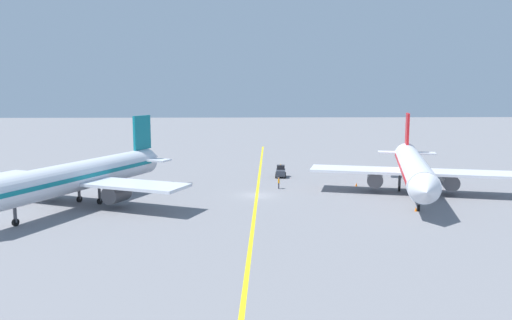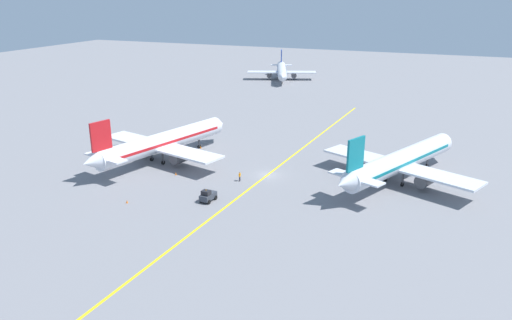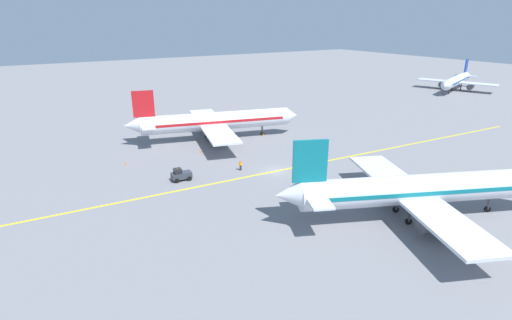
{
  "view_description": "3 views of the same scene",
  "coord_description": "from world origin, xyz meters",
  "px_view_note": "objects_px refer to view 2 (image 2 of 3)",
  "views": [
    {
      "loc": [
        2.03,
        66.88,
        14.21
      ],
      "look_at": [
        0.07,
        -1.58,
        4.68
      ],
      "focal_mm": 35.0,
      "sensor_mm": 36.0,
      "label": 1
    },
    {
      "loc": [
        29.83,
        -77.86,
        31.15
      ],
      "look_at": [
        -2.58,
        0.94,
        2.22
      ],
      "focal_mm": 35.0,
      "sensor_mm": 36.0,
      "label": 2
    },
    {
      "loc": [
        49.47,
        -34.19,
        23.21
      ],
      "look_at": [
        0.58,
        -4.06,
        2.86
      ],
      "focal_mm": 28.0,
      "sensor_mm": 36.0,
      "label": 3
    }
  ],
  "objects_px": {
    "airplane_at_gate": "(162,142)",
    "ground_crew_worker": "(240,176)",
    "airplane_adjacent_stand": "(400,161)",
    "traffic_cone_near_nose": "(127,201)",
    "traffic_cone_mid_apron": "(201,147)",
    "airplane_distant_taxiing": "(282,71)",
    "baggage_tug_dark": "(208,196)",
    "traffic_cone_by_wingtip": "(176,174)"
  },
  "relations": [
    {
      "from": "airplane_at_gate",
      "to": "ground_crew_worker",
      "type": "height_order",
      "value": "airplane_at_gate"
    },
    {
      "from": "airplane_adjacent_stand",
      "to": "airplane_at_gate",
      "type": "bearing_deg",
      "value": -172.4
    },
    {
      "from": "traffic_cone_near_nose",
      "to": "traffic_cone_mid_apron",
      "type": "relative_size",
      "value": 1.0
    },
    {
      "from": "airplane_adjacent_stand",
      "to": "ground_crew_worker",
      "type": "distance_m",
      "value": 27.52
    },
    {
      "from": "airplane_at_gate",
      "to": "airplane_distant_taxiing",
      "type": "relative_size",
      "value": 1.14
    },
    {
      "from": "baggage_tug_dark",
      "to": "traffic_cone_mid_apron",
      "type": "height_order",
      "value": "baggage_tug_dark"
    },
    {
      "from": "airplane_distant_taxiing",
      "to": "traffic_cone_mid_apron",
      "type": "distance_m",
      "value": 87.49
    },
    {
      "from": "traffic_cone_near_nose",
      "to": "traffic_cone_mid_apron",
      "type": "height_order",
      "value": "same"
    },
    {
      "from": "airplane_distant_taxiing",
      "to": "traffic_cone_near_nose",
      "type": "bearing_deg",
      "value": -82.24
    },
    {
      "from": "ground_crew_worker",
      "to": "traffic_cone_near_nose",
      "type": "relative_size",
      "value": 3.05
    },
    {
      "from": "airplane_distant_taxiing",
      "to": "traffic_cone_by_wingtip",
      "type": "height_order",
      "value": "airplane_distant_taxiing"
    },
    {
      "from": "airplane_adjacent_stand",
      "to": "baggage_tug_dark",
      "type": "distance_m",
      "value": 33.3
    },
    {
      "from": "ground_crew_worker",
      "to": "traffic_cone_mid_apron",
      "type": "height_order",
      "value": "ground_crew_worker"
    },
    {
      "from": "traffic_cone_by_wingtip",
      "to": "airplane_distant_taxiing",
      "type": "bearing_deg",
      "value": 99.06
    },
    {
      "from": "airplane_at_gate",
      "to": "airplane_adjacent_stand",
      "type": "xyz_separation_m",
      "value": [
        43.56,
        5.82,
        0.0
      ]
    },
    {
      "from": "ground_crew_worker",
      "to": "traffic_cone_mid_apron",
      "type": "bearing_deg",
      "value": 137.13
    },
    {
      "from": "baggage_tug_dark",
      "to": "ground_crew_worker",
      "type": "xyz_separation_m",
      "value": [
        1.05,
        9.82,
        0.01
      ]
    },
    {
      "from": "traffic_cone_near_nose",
      "to": "traffic_cone_by_wingtip",
      "type": "relative_size",
      "value": 1.0
    },
    {
      "from": "baggage_tug_dark",
      "to": "traffic_cone_near_nose",
      "type": "height_order",
      "value": "baggage_tug_dark"
    },
    {
      "from": "ground_crew_worker",
      "to": "traffic_cone_by_wingtip",
      "type": "relative_size",
      "value": 3.05
    },
    {
      "from": "traffic_cone_near_nose",
      "to": "traffic_cone_mid_apron",
      "type": "distance_m",
      "value": 29.61
    },
    {
      "from": "baggage_tug_dark",
      "to": "traffic_cone_mid_apron",
      "type": "xyz_separation_m",
      "value": [
        -14.24,
        24.02,
        -0.63
      ]
    },
    {
      "from": "baggage_tug_dark",
      "to": "airplane_distant_taxiing",
      "type": "bearing_deg",
      "value": 103.76
    },
    {
      "from": "airplane_adjacent_stand",
      "to": "baggage_tug_dark",
      "type": "xyz_separation_m",
      "value": [
        -26.46,
        -20.01,
        -2.81
      ]
    },
    {
      "from": "baggage_tug_dark",
      "to": "traffic_cone_by_wingtip",
      "type": "xyz_separation_m",
      "value": [
        -10.73,
        8.21,
        -0.63
      ]
    },
    {
      "from": "traffic_cone_by_wingtip",
      "to": "baggage_tug_dark",
      "type": "bearing_deg",
      "value": -37.4
    },
    {
      "from": "traffic_cone_mid_apron",
      "to": "airplane_at_gate",
      "type": "bearing_deg",
      "value": -106.22
    },
    {
      "from": "airplane_adjacent_stand",
      "to": "traffic_cone_mid_apron",
      "type": "bearing_deg",
      "value": 174.39
    },
    {
      "from": "airplane_distant_taxiing",
      "to": "baggage_tug_dark",
      "type": "height_order",
      "value": "airplane_distant_taxiing"
    },
    {
      "from": "ground_crew_worker",
      "to": "traffic_cone_by_wingtip",
      "type": "height_order",
      "value": "ground_crew_worker"
    },
    {
      "from": "airplane_at_gate",
      "to": "traffic_cone_near_nose",
      "type": "distance_m",
      "value": 20.78
    },
    {
      "from": "airplane_distant_taxiing",
      "to": "baggage_tug_dark",
      "type": "xyz_separation_m",
      "value": [
        27.06,
        -110.51,
        -2.44
      ]
    },
    {
      "from": "baggage_tug_dark",
      "to": "traffic_cone_near_nose",
      "type": "bearing_deg",
      "value": -154.18
    },
    {
      "from": "airplane_adjacent_stand",
      "to": "airplane_distant_taxiing",
      "type": "relative_size",
      "value": 1.1
    },
    {
      "from": "airplane_adjacent_stand",
      "to": "baggage_tug_dark",
      "type": "bearing_deg",
      "value": -142.9
    },
    {
      "from": "airplane_distant_taxiing",
      "to": "traffic_cone_mid_apron",
      "type": "xyz_separation_m",
      "value": [
        12.82,
        -86.5,
        -3.06
      ]
    },
    {
      "from": "ground_crew_worker",
      "to": "traffic_cone_near_nose",
      "type": "xyz_separation_m",
      "value": [
        -12.3,
        -15.27,
        -0.63
      ]
    },
    {
      "from": "airplane_distant_taxiing",
      "to": "traffic_cone_mid_apron",
      "type": "relative_size",
      "value": 56.11
    },
    {
      "from": "airplane_at_gate",
      "to": "traffic_cone_mid_apron",
      "type": "xyz_separation_m",
      "value": [
        2.86,
        9.82,
        -3.43
      ]
    },
    {
      "from": "airplane_adjacent_stand",
      "to": "ground_crew_worker",
      "type": "relative_size",
      "value": 20.13
    },
    {
      "from": "traffic_cone_mid_apron",
      "to": "traffic_cone_near_nose",
      "type": "bearing_deg",
      "value": -84.2
    },
    {
      "from": "airplane_distant_taxiing",
      "to": "traffic_cone_by_wingtip",
      "type": "xyz_separation_m",
      "value": [
        16.32,
        -102.31,
        -3.06
      ]
    }
  ]
}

